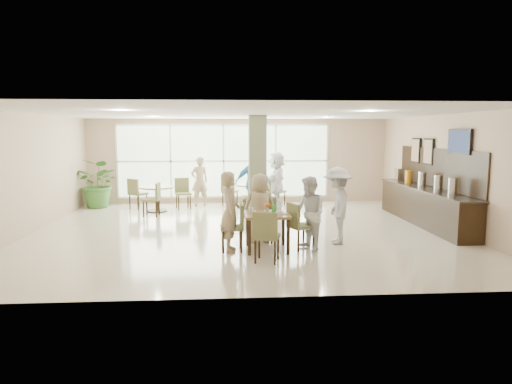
{
  "coord_description": "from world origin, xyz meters",
  "views": [
    {
      "loc": [
        -0.46,
        -10.8,
        2.37
      ],
      "look_at": [
        0.2,
        -1.2,
        1.1
      ],
      "focal_mm": 32.0,
      "sensor_mm": 36.0,
      "label": 1
    }
  ],
  "objects": [
    {
      "name": "main_table",
      "position": [
        0.38,
        -1.84,
        0.65
      ],
      "size": [
        0.89,
        0.89,
        0.75
      ],
      "color": "brown",
      "rests_on": "ground"
    },
    {
      "name": "wall_tv",
      "position": [
        4.94,
        -0.6,
        2.15
      ],
      "size": [
        0.06,
        1.0,
        0.58
      ],
      "color": "black",
      "rests_on": "ground"
    },
    {
      "name": "buffet_counter",
      "position": [
        4.7,
        0.51,
        0.55
      ],
      "size": [
        0.64,
        4.7,
        1.95
      ],
      "color": "black",
      "rests_on": "ground"
    },
    {
      "name": "adult_a",
      "position": [
        0.35,
        2.34,
        0.88
      ],
      "size": [
        1.07,
        0.64,
        1.77
      ],
      "primitive_type": "imported",
      "rotation": [
        0.0,
        0.0,
        -0.05
      ],
      "color": "#4493CE",
      "rests_on": "ground"
    },
    {
      "name": "column",
      "position": [
        0.4,
        1.2,
        1.4
      ],
      "size": [
        0.45,
        0.45,
        2.8
      ],
      "primitive_type": "cube",
      "color": "#697451",
      "rests_on": "ground"
    },
    {
      "name": "teen_standing",
      "position": [
        1.91,
        -1.4,
        0.82
      ],
      "size": [
        0.74,
        1.13,
        1.64
      ],
      "primitive_type": "imported",
      "rotation": [
        0.0,
        0.0,
        -1.7
      ],
      "color": "#B8B8BB",
      "rests_on": "ground"
    },
    {
      "name": "adult_b",
      "position": [
        1.15,
        3.32,
        0.88
      ],
      "size": [
        1.05,
        1.74,
        1.75
      ],
      "primitive_type": "imported",
      "rotation": [
        0.0,
        0.0,
        -1.8
      ],
      "color": "white",
      "rests_on": "ground"
    },
    {
      "name": "chairs_table_right",
      "position": [
        0.4,
        3.27,
        0.47
      ],
      "size": [
        2.12,
        1.91,
        0.95
      ],
      "color": "#63693A",
      "rests_on": "ground"
    },
    {
      "name": "round_table_right",
      "position": [
        0.39,
        3.28,
        0.56
      ],
      "size": [
        1.04,
        1.04,
        0.75
      ],
      "color": "brown",
      "rests_on": "ground"
    },
    {
      "name": "framed_art_b",
      "position": [
        4.95,
        1.8,
        1.85
      ],
      "size": [
        0.05,
        0.55,
        0.7
      ],
      "color": "black",
      "rests_on": "ground"
    },
    {
      "name": "room_shell",
      "position": [
        0.0,
        0.0,
        1.7
      ],
      "size": [
        10.0,
        10.0,
        10.0
      ],
      "color": "white",
      "rests_on": "ground"
    },
    {
      "name": "framed_art_a",
      "position": [
        4.95,
        1.0,
        1.85
      ],
      "size": [
        0.05,
        0.55,
        0.7
      ],
      "color": "black",
      "rests_on": "ground"
    },
    {
      "name": "teen_right",
      "position": [
        1.22,
        -1.91,
        0.75
      ],
      "size": [
        0.8,
        0.89,
        1.5
      ],
      "primitive_type": "imported",
      "rotation": [
        0.0,
        0.0,
        -1.19
      ],
      "color": "white",
      "rests_on": "ground"
    },
    {
      "name": "teen_left",
      "position": [
        -0.36,
        -1.9,
        0.8
      ],
      "size": [
        0.38,
        0.58,
        1.6
      ],
      "primitive_type": "imported",
      "rotation": [
        0.0,
        0.0,
        1.57
      ],
      "color": "tan",
      "rests_on": "ground"
    },
    {
      "name": "ground",
      "position": [
        0.0,
        0.0,
        0.0
      ],
      "size": [
        10.0,
        10.0,
        0.0
      ],
      "primitive_type": "plane",
      "color": "beige",
      "rests_on": "ground"
    },
    {
      "name": "chairs_main_table",
      "position": [
        0.36,
        -1.86,
        0.47
      ],
      "size": [
        1.94,
        2.1,
        0.95
      ],
      "color": "#63693A",
      "rests_on": "ground"
    },
    {
      "name": "adult_standing",
      "position": [
        -1.27,
        3.83,
        0.79
      ],
      "size": [
        0.68,
        0.57,
        1.59
      ],
      "primitive_type": "imported",
      "rotation": [
        0.0,
        0.0,
        3.53
      ],
      "color": "tan",
      "rests_on": "ground"
    },
    {
      "name": "potted_plant",
      "position": [
        -4.41,
        3.74,
        0.76
      ],
      "size": [
        1.76,
        1.76,
        1.53
      ],
      "primitive_type": "imported",
      "rotation": [
        0.0,
        0.0,
        -0.34
      ],
      "color": "#3A6E2C",
      "rests_on": "ground"
    },
    {
      "name": "window_bank",
      "position": [
        -0.5,
        4.46,
        1.4
      ],
      "size": [
        7.0,
        0.04,
        7.0
      ],
      "color": "silver",
      "rests_on": "ground"
    },
    {
      "name": "teen_far",
      "position": [
        0.28,
        -1.18,
        0.75
      ],
      "size": [
        0.78,
        0.48,
        1.5
      ],
      "primitive_type": "imported",
      "rotation": [
        0.0,
        0.0,
        3.26
      ],
      "color": "tan",
      "rests_on": "ground"
    },
    {
      "name": "chairs_table_left",
      "position": [
        -2.48,
        2.93,
        0.47
      ],
      "size": [
        1.99,
        1.82,
        0.95
      ],
      "color": "#63693A",
      "rests_on": "ground"
    },
    {
      "name": "tabletop_clutter",
      "position": [
        0.4,
        -1.86,
        0.81
      ],
      "size": [
        0.75,
        0.76,
        0.21
      ],
      "color": "white",
      "rests_on": "main_table"
    },
    {
      "name": "round_table_left",
      "position": [
        -2.5,
        2.88,
        0.56
      ],
      "size": [
        1.03,
        1.03,
        0.75
      ],
      "color": "brown",
      "rests_on": "ground"
    }
  ]
}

